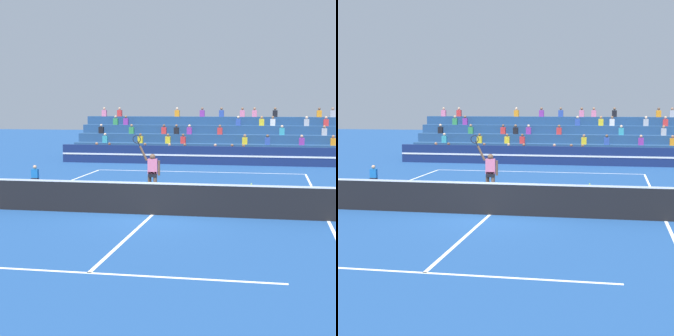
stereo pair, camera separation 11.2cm
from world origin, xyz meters
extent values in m
plane|color=navy|center=(0.00, 0.00, 0.00)|extent=(120.00, 120.00, 0.00)
cube|color=white|center=(0.00, 11.90, 0.00)|extent=(11.00, 0.10, 0.01)
cube|color=white|center=(5.50, 0.00, 0.00)|extent=(0.10, 23.80, 0.01)
cube|color=white|center=(0.00, -6.43, 0.00)|extent=(8.25, 0.10, 0.01)
cube|color=white|center=(0.00, 6.43, 0.00)|extent=(8.25, 0.10, 0.01)
cube|color=white|center=(0.00, 0.00, 0.00)|extent=(0.10, 12.85, 0.01)
cube|color=black|center=(0.00, 0.00, 0.50)|extent=(11.90, 0.02, 1.00)
cube|color=white|center=(0.00, 0.00, 1.03)|extent=(11.90, 0.04, 0.06)
cube|color=navy|center=(0.00, 15.64, 0.55)|extent=(18.00, 0.24, 1.10)
cube|color=white|center=(0.00, 15.51, 0.55)|extent=(18.00, 0.02, 0.10)
cube|color=navy|center=(0.00, 16.92, 0.28)|extent=(17.90, 0.95, 0.55)
cube|color=orange|center=(-6.35, 16.74, 0.77)|extent=(0.32, 0.22, 0.44)
sphere|color=brown|center=(-6.35, 16.74, 1.09)|extent=(0.18, 0.18, 0.18)
cube|color=yellow|center=(2.09, 16.74, 0.77)|extent=(0.32, 0.22, 0.44)
sphere|color=brown|center=(2.09, 16.74, 1.09)|extent=(0.18, 0.18, 0.18)
cube|color=purple|center=(1.39, 16.74, 0.77)|extent=(0.32, 0.22, 0.44)
sphere|color=brown|center=(1.39, 16.74, 1.09)|extent=(0.18, 0.18, 0.18)
cube|color=pink|center=(-4.04, 16.74, 0.77)|extent=(0.32, 0.22, 0.44)
sphere|color=brown|center=(-4.04, 16.74, 1.09)|extent=(0.18, 0.18, 0.18)
cube|color=purple|center=(0.37, 16.74, 0.77)|extent=(0.32, 0.22, 0.44)
sphere|color=tan|center=(0.37, 16.74, 1.09)|extent=(0.18, 0.18, 0.18)
cube|color=orange|center=(-7.19, 16.74, 0.77)|extent=(0.32, 0.22, 0.44)
sphere|color=#9E7051|center=(-7.19, 16.74, 1.09)|extent=(0.18, 0.18, 0.18)
cube|color=red|center=(-1.52, 16.74, 0.77)|extent=(0.32, 0.22, 0.44)
sphere|color=brown|center=(-1.52, 16.74, 1.09)|extent=(0.18, 0.18, 0.18)
cube|color=silver|center=(-2.48, 16.74, 0.77)|extent=(0.32, 0.22, 0.44)
sphere|color=tan|center=(-2.48, 16.74, 1.09)|extent=(0.18, 0.18, 0.18)
cube|color=navy|center=(0.00, 17.87, 0.55)|extent=(17.90, 0.95, 1.10)
cube|color=#2D4CA5|center=(3.50, 17.69, 1.32)|extent=(0.32, 0.22, 0.44)
sphere|color=brown|center=(3.50, 17.69, 1.64)|extent=(0.18, 0.18, 0.18)
cube|color=yellow|center=(2.11, 17.69, 1.32)|extent=(0.32, 0.22, 0.44)
sphere|color=#9E7051|center=(2.11, 17.69, 1.64)|extent=(0.18, 0.18, 0.18)
cube|color=orange|center=(7.42, 17.69, 1.32)|extent=(0.32, 0.22, 0.44)
sphere|color=#9E7051|center=(7.42, 17.69, 1.64)|extent=(0.18, 0.18, 0.18)
cube|color=red|center=(-1.77, 17.69, 1.32)|extent=(0.32, 0.22, 0.44)
sphere|color=brown|center=(-1.77, 17.69, 1.64)|extent=(0.18, 0.18, 0.18)
cube|color=yellow|center=(-2.75, 17.69, 1.32)|extent=(0.32, 0.22, 0.44)
sphere|color=brown|center=(-2.75, 17.69, 1.64)|extent=(0.18, 0.18, 0.18)
cube|color=yellow|center=(-4.56, 17.69, 1.32)|extent=(0.32, 0.22, 0.44)
sphere|color=brown|center=(-4.56, 17.69, 1.64)|extent=(0.18, 0.18, 0.18)
cube|color=purple|center=(5.56, 17.69, 1.32)|extent=(0.32, 0.22, 0.44)
sphere|color=tan|center=(5.56, 17.69, 1.64)|extent=(0.18, 0.18, 0.18)
cube|color=teal|center=(-6.92, 17.69, 1.32)|extent=(0.32, 0.22, 0.44)
sphere|color=beige|center=(-6.92, 17.69, 1.64)|extent=(0.18, 0.18, 0.18)
cube|color=navy|center=(0.00, 18.82, 0.83)|extent=(17.90, 0.95, 1.65)
cube|color=#338C4C|center=(-5.38, 18.64, 1.87)|extent=(0.32, 0.22, 0.44)
sphere|color=#9E7051|center=(-5.38, 18.64, 2.19)|extent=(0.18, 0.18, 0.18)
cube|color=black|center=(-2.37, 18.64, 1.87)|extent=(0.32, 0.22, 0.44)
sphere|color=brown|center=(-2.37, 18.64, 2.19)|extent=(0.18, 0.18, 0.18)
cube|color=red|center=(-3.19, 18.64, 1.87)|extent=(0.32, 0.22, 0.44)
sphere|color=brown|center=(-3.19, 18.64, 2.19)|extent=(0.18, 0.18, 0.18)
cube|color=black|center=(-7.47, 18.64, 1.87)|extent=(0.32, 0.22, 0.44)
sphere|color=beige|center=(-7.47, 18.64, 2.19)|extent=(0.18, 0.18, 0.18)
cube|color=teal|center=(4.38, 18.64, 1.87)|extent=(0.32, 0.22, 0.44)
sphere|color=beige|center=(4.38, 18.64, 2.19)|extent=(0.18, 0.18, 0.18)
cube|color=purple|center=(-1.51, 18.64, 1.87)|extent=(0.32, 0.22, 0.44)
sphere|color=beige|center=(-1.51, 18.64, 2.19)|extent=(0.18, 0.18, 0.18)
cube|color=red|center=(0.47, 18.64, 1.87)|extent=(0.32, 0.22, 0.44)
sphere|color=brown|center=(0.47, 18.64, 2.19)|extent=(0.18, 0.18, 0.18)
cube|color=#B2B2B7|center=(6.97, 18.64, 1.87)|extent=(0.32, 0.22, 0.44)
sphere|color=#9E7051|center=(6.97, 18.64, 2.19)|extent=(0.18, 0.18, 0.18)
cube|color=navy|center=(0.00, 19.77, 1.10)|extent=(17.90, 0.95, 2.20)
cube|color=silver|center=(3.80, 19.59, 2.42)|extent=(0.32, 0.22, 0.44)
sphere|color=brown|center=(3.80, 19.59, 2.74)|extent=(0.18, 0.18, 0.18)
cube|color=purple|center=(-6.01, 19.59, 2.42)|extent=(0.32, 0.22, 0.44)
sphere|color=brown|center=(-6.01, 19.59, 2.74)|extent=(0.18, 0.18, 0.18)
cube|color=#338C4C|center=(-6.73, 19.59, 2.42)|extent=(0.32, 0.22, 0.44)
sphere|color=tan|center=(-6.73, 19.59, 2.74)|extent=(0.18, 0.18, 0.18)
cube|color=#2D4CA5|center=(1.58, 19.59, 2.42)|extent=(0.32, 0.22, 0.44)
sphere|color=beige|center=(1.58, 19.59, 2.74)|extent=(0.18, 0.18, 0.18)
cube|color=red|center=(7.14, 19.59, 2.42)|extent=(0.32, 0.22, 0.44)
sphere|color=tan|center=(7.14, 19.59, 2.74)|extent=(0.18, 0.18, 0.18)
cube|color=#B2B2B7|center=(5.93, 19.59, 2.42)|extent=(0.32, 0.22, 0.44)
sphere|color=beige|center=(5.93, 19.59, 2.74)|extent=(0.18, 0.18, 0.18)
cube|color=yellow|center=(3.09, 19.59, 2.42)|extent=(0.32, 0.22, 0.44)
sphere|color=#9E7051|center=(3.09, 19.59, 2.74)|extent=(0.18, 0.18, 0.18)
cube|color=navy|center=(0.00, 20.72, 1.38)|extent=(17.90, 0.95, 2.75)
cube|color=pink|center=(1.79, 20.54, 2.97)|extent=(0.32, 0.22, 0.44)
sphere|color=brown|center=(1.79, 20.54, 3.29)|extent=(0.18, 0.18, 0.18)
cube|color=#2D4CA5|center=(0.39, 20.54, 2.97)|extent=(0.32, 0.22, 0.44)
sphere|color=brown|center=(0.39, 20.54, 3.29)|extent=(0.18, 0.18, 0.18)
cube|color=orange|center=(-2.64, 20.54, 2.97)|extent=(0.32, 0.22, 0.44)
sphere|color=beige|center=(-2.64, 20.54, 3.29)|extent=(0.18, 0.18, 0.18)
cube|color=pink|center=(-7.82, 20.54, 2.97)|extent=(0.32, 0.22, 0.44)
sphere|color=tan|center=(-7.82, 20.54, 3.29)|extent=(0.18, 0.18, 0.18)
cube|color=pink|center=(2.60, 20.54, 2.97)|extent=(0.32, 0.22, 0.44)
sphere|color=#9E7051|center=(2.60, 20.54, 3.29)|extent=(0.18, 0.18, 0.18)
cube|color=orange|center=(6.78, 20.54, 2.97)|extent=(0.32, 0.22, 0.44)
sphere|color=brown|center=(6.78, 20.54, 3.29)|extent=(0.18, 0.18, 0.18)
cube|color=purple|center=(-0.92, 20.54, 2.97)|extent=(0.32, 0.22, 0.44)
sphere|color=brown|center=(-0.92, 20.54, 3.29)|extent=(0.18, 0.18, 0.18)
cube|color=#B2B2B7|center=(7.62, 20.54, 2.97)|extent=(0.32, 0.22, 0.44)
sphere|color=#9E7051|center=(7.62, 20.54, 3.29)|extent=(0.18, 0.18, 0.18)
cube|color=black|center=(3.94, 20.54, 2.97)|extent=(0.32, 0.22, 0.44)
sphere|color=brown|center=(3.94, 20.54, 3.29)|extent=(0.18, 0.18, 0.18)
cube|color=red|center=(-6.71, 20.54, 2.97)|extent=(0.32, 0.22, 0.44)
sphere|color=tan|center=(-6.71, 20.54, 3.29)|extent=(0.18, 0.18, 0.18)
cube|color=black|center=(-6.71, 6.11, 0.06)|extent=(0.28, 0.36, 0.12)
cube|color=black|center=(-6.71, 6.11, 0.18)|extent=(0.28, 0.24, 0.18)
cube|color=#1966B2|center=(-6.71, 6.11, 0.47)|extent=(0.30, 0.18, 0.40)
sphere|color=tan|center=(-6.71, 6.11, 0.76)|extent=(0.17, 0.17, 0.17)
cylinder|color=brown|center=(-0.53, 3.02, 0.45)|extent=(0.14, 0.14, 0.90)
cylinder|color=brown|center=(-0.76, 3.07, 0.45)|extent=(0.14, 0.14, 0.90)
cube|color=black|center=(-0.63, 3.02, 0.94)|extent=(0.34, 0.23, 0.20)
cube|color=pink|center=(-0.63, 3.02, 1.24)|extent=(0.38, 0.24, 0.56)
sphere|color=brown|center=(-0.63, 3.02, 1.60)|extent=(0.22, 0.22, 0.22)
cube|color=white|center=(-0.53, 2.98, 0.04)|extent=(0.15, 0.27, 0.09)
cube|color=white|center=(-0.76, 3.03, 0.04)|extent=(0.15, 0.27, 0.09)
cylinder|color=brown|center=(-0.40, 3.05, 1.18)|extent=(0.09, 0.09, 0.56)
cylinder|color=brown|center=(-0.98, 2.99, 1.73)|extent=(0.34, 0.13, 0.58)
cylinder|color=black|center=(-1.15, 2.97, 2.09)|extent=(0.12, 0.05, 0.21)
torus|color=black|center=(-1.22, 2.96, 2.26)|extent=(0.41, 0.07, 0.41)
sphere|color=#C6DB33|center=(2.89, 7.51, 0.03)|extent=(0.07, 0.07, 0.07)
camera|label=1|loc=(3.73, -17.44, 3.52)|focal=60.00mm
camera|label=2|loc=(3.84, -17.41, 3.52)|focal=60.00mm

